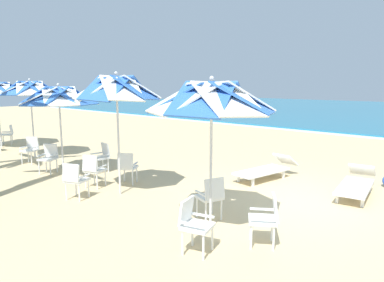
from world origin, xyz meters
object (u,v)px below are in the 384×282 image
object	(u,v)px
beach_umbrella_3	(30,89)
sun_lounger_0	(356,184)
beach_umbrella_0	(212,99)
plastic_chair_7	(49,157)
beach_umbrella_1	(117,90)
plastic_chair_0	(211,195)
sun_lounger_1	(267,169)
plastic_chair_8	(31,148)
plastic_chair_10	(8,133)
plastic_chair_3	(127,166)
plastic_chair_6	(102,156)
beach_umbrella_2	(59,97)
plastic_chair_1	(267,217)
plastic_chair_5	(93,169)
plastic_chair_4	(75,178)
plastic_chair_2	(194,222)

from	to	relation	value
beach_umbrella_3	sun_lounger_0	distance (m)	10.72
beach_umbrella_0	plastic_chair_7	distance (m)	6.40
beach_umbrella_1	plastic_chair_0	bearing A→B (deg)	4.68
plastic_chair_7	beach_umbrella_3	distance (m)	3.24
beach_umbrella_0	sun_lounger_1	bearing A→B (deg)	104.81
plastic_chair_8	plastic_chair_10	xyz separation A→B (m)	(-4.28, 0.88, 0.00)
plastic_chair_3	plastic_chair_6	distance (m)	1.66
beach_umbrella_3	beach_umbrella_2	bearing A→B (deg)	-9.62
plastic_chair_3	plastic_chair_1	bearing A→B (deg)	-8.21
plastic_chair_0	plastic_chair_8	size ratio (longest dim) A/B	1.00
plastic_chair_1	plastic_chair_5	bearing A→B (deg)	-178.80
beach_umbrella_1	plastic_chair_8	distance (m)	5.34
beach_umbrella_1	plastic_chair_8	size ratio (longest dim) A/B	3.37
plastic_chair_4	plastic_chair_7	distance (m)	2.87
plastic_chair_0	sun_lounger_0	xyz separation A→B (m)	(1.62, 3.52, -0.22)
plastic_chair_4	beach_umbrella_3	bearing A→B (deg)	165.30
beach_umbrella_3	beach_umbrella_1	bearing A→B (deg)	-4.58
beach_umbrella_2	sun_lounger_0	xyz separation A→B (m)	(6.91, 3.80, -2.00)
sun_lounger_0	plastic_chair_7	bearing A→B (deg)	-152.15
plastic_chair_2	plastic_chair_5	xyz separation A→B (m)	(-4.20, 0.86, 0.00)
beach_umbrella_0	plastic_chair_0	distance (m)	1.93
beach_umbrella_1	plastic_chair_3	bearing A→B (deg)	130.05
beach_umbrella_0	plastic_chair_6	size ratio (longest dim) A/B	3.20
plastic_chair_4	beach_umbrella_2	bearing A→B (deg)	158.69
beach_umbrella_0	plastic_chair_8	world-z (taller)	beach_umbrella_0
plastic_chair_7	beach_umbrella_2	bearing A→B (deg)	14.46
plastic_chair_7	sun_lounger_1	distance (m)	6.38
plastic_chair_6	plastic_chair_8	world-z (taller)	same
beach_umbrella_0	plastic_chair_10	distance (m)	12.33
beach_umbrella_0	plastic_chair_1	world-z (taller)	beach_umbrella_0
plastic_chair_7	plastic_chair_8	world-z (taller)	same
beach_umbrella_0	plastic_chair_0	world-z (taller)	beach_umbrella_0
plastic_chair_0	plastic_chair_3	xyz separation A→B (m)	(-3.17, 0.41, 0.00)
plastic_chair_0	plastic_chair_6	xyz separation A→B (m)	(-4.80, 0.71, 0.00)
plastic_chair_2	plastic_chair_3	size ratio (longest dim) A/B	1.00
plastic_chair_0	plastic_chair_6	distance (m)	4.85
plastic_chair_4	plastic_chair_8	size ratio (longest dim) A/B	1.00
plastic_chair_4	beach_umbrella_2	world-z (taller)	beach_umbrella_2
plastic_chair_6	plastic_chair_10	size ratio (longest dim) A/B	1.00
plastic_chair_4	plastic_chair_8	bearing A→B (deg)	168.36
beach_umbrella_3	plastic_chair_8	size ratio (longest dim) A/B	3.26
beach_umbrella_0	plastic_chair_0	xyz separation A→B (m)	(-0.27, 0.34, -1.88)
beach_umbrella_2	plastic_chair_7	bearing A→B (deg)	-165.54
plastic_chair_2	sun_lounger_1	xyz separation A→B (m)	(-1.34, 4.56, -0.22)
plastic_chair_2	plastic_chair_8	distance (m)	8.29
beach_umbrella_1	plastic_chair_2	bearing A→B (deg)	-16.81
plastic_chair_1	beach_umbrella_0	bearing A→B (deg)	-175.12
plastic_chair_3	plastic_chair_10	world-z (taller)	same
beach_umbrella_1	beach_umbrella_2	size ratio (longest dim) A/B	1.10
beach_umbrella_0	beach_umbrella_1	size ratio (longest dim) A/B	0.95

